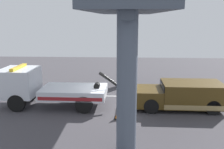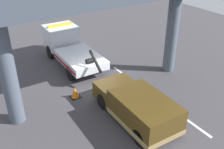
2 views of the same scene
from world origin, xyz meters
TOP-DOWN VIEW (x-y plane):
  - ground_plane at (0.00, 0.00)m, footprint 60.00×40.00m
  - lane_stripe_west at (-6.00, -2.20)m, footprint 2.60×0.16m
  - lane_stripe_mid at (0.00, -2.20)m, footprint 2.60×0.16m
  - lane_stripe_east at (6.00, -2.20)m, footprint 2.60×0.16m
  - tow_truck_white at (4.05, -0.01)m, footprint 7.27×2.49m
  - towed_van_green at (-4.29, 0.00)m, footprint 5.22×2.27m
  - traffic_cone_orange at (-0.66, 1.79)m, footprint 0.56×0.56m

SIDE VIEW (x-z plane):
  - ground_plane at x=0.00m, z-range -0.10..0.00m
  - lane_stripe_west at x=-6.00m, z-range 0.00..0.01m
  - lane_stripe_mid at x=0.00m, z-range 0.00..0.01m
  - lane_stripe_east at x=6.00m, z-range 0.00..0.01m
  - traffic_cone_orange at x=-0.66m, z-range -0.02..0.64m
  - towed_van_green at x=-4.29m, z-range -0.01..1.57m
  - tow_truck_white at x=4.05m, z-range -0.03..2.43m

